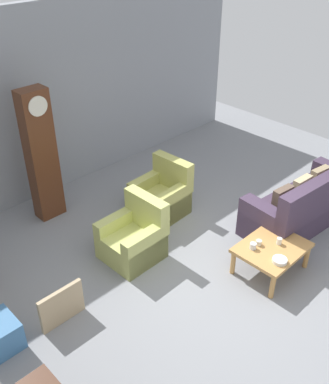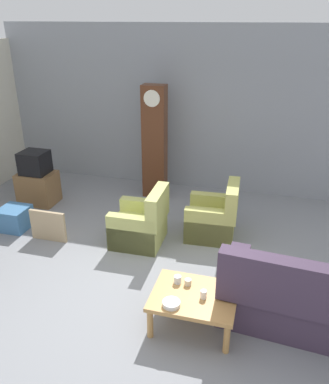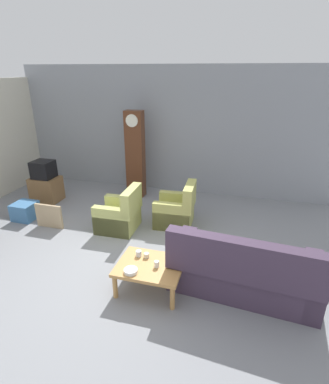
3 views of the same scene
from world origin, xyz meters
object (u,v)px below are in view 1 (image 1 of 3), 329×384
Objects in this scene: armchair_olive_near at (134,239)px; cup_cream_tall at (259,243)px; grandfather_clock at (41,156)px; couch_floral at (305,205)px; armchair_olive_far at (162,197)px; framed_picture_leaning at (62,306)px; cup_white_porcelain at (279,241)px; bowl_white_stacked at (280,260)px; coffee_table_wood at (272,250)px; cup_blue_rimmed at (253,246)px.

cup_cream_tall is (1.06, -1.42, 0.15)m from armchair_olive_near.
armchair_olive_near is 1.98m from grandfather_clock.
couch_floral reaches higher than armchair_olive_far.
framed_picture_leaning is 6.21× the size of cup_white_porcelain.
grandfather_clock is 3.63× the size of framed_picture_leaning.
grandfather_clock is at bearing 115.02° from cup_white_porcelain.
cup_cream_tall is (-1.43, -0.11, 0.10)m from couch_floral.
armchair_olive_far reaches higher than bowl_white_stacked.
couch_floral is at bearing -47.93° from grandfather_clock.
coffee_table_wood is at bearing -56.01° from cup_cream_tall.
armchair_olive_near is 10.10× the size of cup_blue_rimmed.
cup_cream_tall is (-0.22, 0.19, -0.01)m from cup_white_porcelain.
framed_picture_leaning is 7.21× the size of cup_cream_tall.
cup_white_porcelain is at bearing -28.96° from cup_blue_rimmed.
framed_picture_leaning is 3.01m from cup_white_porcelain.
bowl_white_stacked is (-0.10, -0.40, -0.01)m from cup_cream_tall.
armchair_olive_near is 2.06m from bowl_white_stacked.
coffee_table_wood is (-1.32, -0.27, 0.01)m from couch_floral.
grandfather_clock is 22.51× the size of cup_white_porcelain.
armchair_olive_near is 1.48m from framed_picture_leaning.
framed_picture_leaning is at bearing 148.24° from bowl_white_stacked.
couch_floral is 1.00× the size of grandfather_clock.
armchair_olive_near is 1.19m from armchair_olive_far.
armchair_olive_far reaches higher than cup_cream_tall.
framed_picture_leaning is 2.84m from bowl_white_stacked.
couch_floral is at bearing -27.69° from armchair_olive_near.
couch_floral is 22.43× the size of cup_white_porcelain.
cup_blue_rimmed is at bearing 94.24° from bowl_white_stacked.
cup_white_porcelain is 0.39m from cup_blue_rimmed.
bowl_white_stacked is (2.41, -1.49, 0.19)m from framed_picture_leaning.
bowl_white_stacked is at bearing -85.76° from cup_blue_rimmed.
cup_cream_tall is at bearing -90.26° from armchair_olive_far.
cup_white_porcelain is at bearing -14.61° from coffee_table_wood.
armchair_olive_far is 2.34m from bowl_white_stacked.
framed_picture_leaning reaches higher than bowl_white_stacked.
cup_blue_rimmed is (0.93, -1.41, 0.16)m from armchair_olive_near.
bowl_white_stacked is (-0.20, -0.25, 0.09)m from coffee_table_wood.
coffee_table_wood is at bearing -34.74° from cup_blue_rimmed.
grandfather_clock reaches higher than bowl_white_stacked.
armchair_olive_far is 2.65m from framed_picture_leaning.
grandfather_clock reaches higher than armchair_olive_near.
armchair_olive_far reaches higher than cup_blue_rimmed.
coffee_table_wood is at bearing -25.47° from framed_picture_leaning.
grandfather_clock is 3.54m from cup_cream_tall.
cup_white_porcelain is (1.58, -3.39, -0.62)m from grandfather_clock.
armchair_olive_far is 0.96× the size of coffee_table_wood.
couch_floral is at bearing 4.02° from cup_blue_rimmed.
coffee_table_wood is (1.16, -1.57, 0.06)m from armchair_olive_near.
grandfather_clock is 2.55m from framed_picture_leaning.
armchair_olive_near is at bearing 117.83° from bowl_white_stacked.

